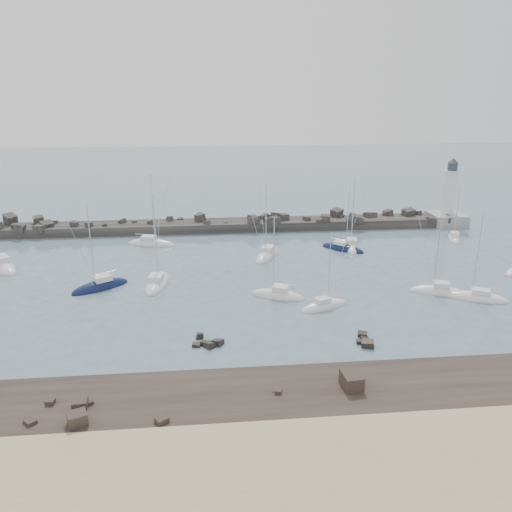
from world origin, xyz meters
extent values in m
plane|color=slate|center=(0.00, 0.00, 0.00)|extent=(400.00, 400.00, 0.00)
cube|color=tan|center=(0.00, -32.00, 0.00)|extent=(140.00, 14.00, 1.00)
cube|color=black|center=(0.00, -22.00, 0.00)|extent=(140.00, 12.00, 0.70)
cube|color=black|center=(-17.91, -20.52, 0.56)|extent=(0.82, 0.75, 0.42)
cube|color=black|center=(-14.75, -23.78, 0.91)|extent=(1.94, 1.85, 1.12)
cube|color=black|center=(2.68, -20.78, 0.51)|extent=(0.77, 0.88, 0.33)
cube|color=black|center=(9.74, -20.52, 1.04)|extent=(1.94, 2.41, 1.39)
cube|color=black|center=(-14.35, -20.89, 0.49)|extent=(0.68, 0.65, 0.29)
cube|color=black|center=(-7.75, -24.11, 0.57)|extent=(1.34, 1.31, 0.43)
cube|color=black|center=(-15.11, -21.29, 0.72)|extent=(1.41, 1.44, 0.75)
cube|color=black|center=(-18.82, -23.16, 0.51)|extent=(1.28, 1.29, 0.32)
cube|color=black|center=(-2.66, -10.27, 0.11)|extent=(1.56, 1.66, 1.15)
cube|color=black|center=(-4.19, -10.20, 0.11)|extent=(1.05, 1.01, 0.60)
cube|color=black|center=(-5.05, -10.50, 0.10)|extent=(1.03, 0.89, 0.61)
cube|color=black|center=(-4.74, -8.66, -0.01)|extent=(0.87, 0.75, 0.68)
cube|color=black|center=(-3.65, -10.54, 0.02)|extent=(2.07, 2.23, 1.39)
cube|color=black|center=(-4.64, -8.57, 0.22)|extent=(0.82, 0.99, 0.90)
cube|color=black|center=(13.91, -12.47, 0.26)|extent=(1.73, 1.56, 1.08)
cube|color=black|center=(14.09, -10.61, -0.02)|extent=(1.14, 1.10, 0.70)
cube|color=black|center=(14.09, -9.85, -0.07)|extent=(1.37, 1.32, 1.06)
cube|color=black|center=(13.90, -11.95, -0.01)|extent=(1.28, 1.27, 0.73)
cube|color=black|center=(13.33, -11.61, -0.02)|extent=(1.00, 0.88, 0.79)
cube|color=#2A2825|center=(-7.50, 38.00, 0.20)|extent=(115.00, 6.00, 3.20)
cube|color=#2A2825|center=(-23.52, 36.62, 1.91)|extent=(1.22, 1.28, 1.15)
cube|color=#2A2825|center=(-26.52, 36.33, 2.04)|extent=(1.70, 1.72, 1.35)
cube|color=#2A2825|center=(5.91, 39.45, 1.84)|extent=(2.78, 2.54, 1.78)
cube|color=#2A2825|center=(5.76, 35.92, 2.28)|extent=(2.63, 2.77, 1.65)
cube|color=#2A2825|center=(34.21, 39.53, 2.03)|extent=(1.50, 1.36, 1.16)
cube|color=#2A2825|center=(-20.51, 38.89, 2.08)|extent=(1.90, 1.74, 1.38)
cube|color=#2A2825|center=(-39.12, 35.44, 2.07)|extent=(2.15, 1.64, 1.93)
cube|color=#2A2825|center=(-11.30, 39.82, 1.79)|extent=(1.39, 1.53, 1.10)
cube|color=#2A2825|center=(-40.41, 36.48, 2.15)|extent=(1.52, 1.49, 1.36)
cube|color=#2A2825|center=(26.57, 35.45, 2.35)|extent=(2.98, 2.49, 2.34)
cube|color=#2A2825|center=(8.71, 39.27, 2.19)|extent=(1.77, 1.64, 1.57)
cube|color=#2A2825|center=(37.58, 39.97, 1.42)|extent=(1.36, 1.43, 0.94)
cube|color=#2A2825|center=(-34.63, 36.98, 2.13)|extent=(3.04, 3.07, 1.82)
cube|color=#2A2825|center=(10.60, 38.92, 2.10)|extent=(1.79, 1.82, 1.49)
cube|color=#2A2825|center=(-35.51, 35.80, 1.83)|extent=(2.67, 2.57, 1.55)
cube|color=#2A2825|center=(30.55, 38.71, 1.90)|extent=(2.91, 2.92, 2.28)
cube|color=#2A2825|center=(16.69, 37.08, 1.83)|extent=(1.75, 1.49, 1.69)
cube|color=#2A2825|center=(23.68, 39.89, 2.23)|extent=(2.95, 3.21, 2.64)
cube|color=#2A2825|center=(-4.99, 40.53, 2.17)|extent=(1.77, 1.77, 2.02)
cube|color=#2A2825|center=(-9.03, 40.22, 1.80)|extent=(1.40, 1.39, 0.92)
cube|color=#2A2825|center=(-42.32, 39.76, 2.69)|extent=(3.29, 3.44, 2.73)
cube|color=#2A2825|center=(12.10, 38.26, 2.03)|extent=(2.41, 2.48, 2.09)
cube|color=#2A2825|center=(34.94, 39.95, 2.17)|extent=(2.07, 2.07, 1.77)
cube|color=#2A2825|center=(20.40, 36.27, 2.33)|extent=(1.94, 1.86, 1.66)
cube|color=#2A2825|center=(9.90, 35.79, 2.04)|extent=(2.70, 2.83, 2.08)
cube|color=#2A2825|center=(47.20, 36.91, 1.66)|extent=(2.47, 2.20, 1.89)
cube|color=#2A2825|center=(19.64, 36.02, 1.99)|extent=(2.36, 1.84, 1.80)
cube|color=#2A2825|center=(-29.51, 37.08, 2.02)|extent=(1.93, 1.70, 1.71)
cube|color=#2A2825|center=(-4.95, 38.68, 2.41)|extent=(2.50, 2.29, 1.82)
cube|color=#2A2825|center=(24.14, 39.38, 1.76)|extent=(2.20, 2.29, 1.45)
cube|color=#2A2825|center=(8.42, 36.37, 2.17)|extent=(1.54, 1.59, 1.25)
cube|color=#2A2825|center=(-11.04, 39.33, 2.06)|extent=(1.40, 1.70, 1.65)
cube|color=#2A2825|center=(41.32, 39.61, 2.13)|extent=(1.70, 1.82, 1.16)
cube|color=#2A2825|center=(38.99, 39.03, 2.37)|extent=(2.82, 2.65, 2.10)
cube|color=#2A2825|center=(8.30, 39.03, 2.02)|extent=(2.43, 2.14, 2.06)
cube|color=#2A2825|center=(46.46, 35.47, 1.62)|extent=(2.29, 2.26, 1.23)
cube|color=#2A2825|center=(-3.58, 36.24, 1.91)|extent=(1.50, 1.63, 1.34)
cube|color=#2A2825|center=(-34.02, 39.77, 1.89)|extent=(1.59, 1.82, 1.26)
cube|color=#2A2825|center=(-18.11, 38.62, 1.71)|extent=(1.25, 1.23, 1.07)
cube|color=#2A2825|center=(-14.71, 37.53, 1.98)|extent=(1.65, 1.59, 1.32)
cube|color=#2A2825|center=(25.65, 35.61, 1.68)|extent=(1.76, 1.65, 1.32)
cube|color=#2A2825|center=(0.08, 36.71, 1.59)|extent=(1.15, 1.07, 0.94)
cube|color=#2A2825|center=(-36.84, 39.53, 2.35)|extent=(2.65, 2.77, 2.26)
cube|color=#2A2825|center=(7.86, 39.13, 1.83)|extent=(2.00, 2.04, 1.22)
cube|color=#2A2825|center=(42.30, 35.45, 1.62)|extent=(1.72, 1.54, 1.45)
cube|color=#2A2825|center=(10.62, 39.43, 2.12)|extent=(2.48, 2.38, 2.02)
cube|color=gray|center=(47.00, 38.00, 0.80)|extent=(7.00, 7.00, 3.00)
cylinder|color=white|center=(47.00, 38.00, 6.80)|extent=(2.50, 2.50, 9.00)
cylinder|color=white|center=(47.00, 38.00, 11.23)|extent=(3.20, 3.20, 0.25)
cylinder|color=#363C41|center=(47.00, 38.00, 12.10)|extent=(2.00, 2.00, 1.60)
cone|color=#363C41|center=(47.00, 38.00, 13.40)|extent=(2.20, 2.20, 1.00)
ellipsoid|color=silver|center=(-36.91, 18.88, 0.05)|extent=(9.47, 10.96, 2.66)
cube|color=silver|center=(-36.58, 18.43, 1.58)|extent=(3.67, 3.84, 0.80)
cylinder|color=silver|center=(-36.11, 17.81, 2.33)|extent=(2.78, 3.62, 0.11)
ellipsoid|color=#0D1639|center=(-19.08, 8.07, 0.05)|extent=(8.49, 6.96, 2.31)
cube|color=silver|center=(-18.73, 8.30, 1.42)|extent=(2.92, 2.75, 0.78)
cylinder|color=silver|center=(-19.64, 7.68, 6.75)|extent=(0.13, 0.13, 11.45)
cylinder|color=silver|center=(-18.24, 8.64, 2.14)|extent=(2.86, 2.01, 0.11)
ellipsoid|color=silver|center=(-11.00, 8.68, 0.05)|extent=(4.20, 9.41, 2.24)
cube|color=silver|center=(-11.07, 8.23, 1.35)|extent=(2.20, 2.80, 0.69)
cylinder|color=silver|center=(-10.89, 9.40, 7.13)|extent=(0.12, 0.12, 12.27)
cylinder|color=silver|center=(-11.17, 7.60, 1.99)|extent=(0.66, 3.61, 0.10)
ellipsoid|color=silver|center=(-13.91, 28.89, 0.05)|extent=(9.45, 4.97, 2.19)
cube|color=silver|center=(-14.34, 29.00, 1.32)|extent=(2.90, 2.39, 0.67)
cylinder|color=silver|center=(-13.21, 28.71, 7.08)|extent=(0.11, 0.11, 12.20)
cylinder|color=silver|center=(-14.96, 29.16, 1.94)|extent=(3.53, 0.99, 0.10)
ellipsoid|color=silver|center=(5.89, 2.41, 0.05)|extent=(7.88, 5.19, 2.12)
cube|color=silver|center=(6.24, 2.26, 1.31)|extent=(2.55, 2.25, 0.73)
cylinder|color=silver|center=(5.34, 2.65, 6.06)|extent=(0.13, 0.13, 10.22)
cylinder|color=silver|center=(6.72, 2.05, 1.99)|extent=(2.82, 1.31, 0.10)
ellipsoid|color=silver|center=(6.53, 19.85, 0.05)|extent=(6.22, 8.89, 2.31)
cube|color=silver|center=(6.72, 20.24, 1.42)|extent=(2.62, 2.93, 0.77)
cylinder|color=silver|center=(6.23, 19.24, 6.84)|extent=(0.13, 0.13, 11.61)
cylinder|color=silver|center=(6.99, 20.78, 2.13)|extent=(1.63, 3.13, 0.11)
ellipsoid|color=silver|center=(11.49, -1.63, 0.05)|extent=(7.24, 4.67, 1.84)
cube|color=silver|center=(11.17, -1.76, 1.14)|extent=(2.34, 2.04, 0.61)
cylinder|color=silver|center=(12.01, -1.42, 5.52)|extent=(0.10, 0.10, 9.38)
cylinder|color=silver|center=(10.72, -1.95, 1.70)|extent=(2.60, 1.15, 0.09)
ellipsoid|color=#0D1639|center=(20.46, 22.57, 0.05)|extent=(7.72, 7.28, 2.00)
cube|color=silver|center=(20.15, 22.84, 1.21)|extent=(2.78, 2.73, 0.62)
cylinder|color=silver|center=(20.94, 22.13, 6.37)|extent=(0.11, 0.11, 10.95)
cylinder|color=silver|center=(19.73, 23.22, 1.78)|extent=(2.47, 2.23, 0.09)
ellipsoid|color=silver|center=(28.44, 1.62, 0.05)|extent=(7.93, 4.55, 2.09)
cube|color=silver|center=(28.80, 1.50, 1.30)|extent=(2.49, 2.10, 0.72)
cylinder|color=silver|center=(27.86, 1.81, 6.05)|extent=(0.12, 0.12, 10.23)
cylinder|color=silver|center=(29.31, 1.34, 1.96)|extent=(2.92, 1.02, 0.10)
ellipsoid|color=silver|center=(22.31, 23.58, 0.05)|extent=(4.29, 8.81, 2.29)
cube|color=silver|center=(22.22, 23.17, 1.40)|extent=(2.15, 2.66, 0.77)
cylinder|color=silver|center=(22.44, 24.24, 6.73)|extent=(0.13, 0.13, 11.41)
cylinder|color=silver|center=(22.10, 22.59, 2.12)|extent=(0.80, 3.33, 0.11)
ellipsoid|color=silver|center=(43.12, 26.40, 0.05)|extent=(3.99, 6.92, 2.01)
cube|color=silver|center=(43.02, 26.09, 1.27)|extent=(1.84, 2.17, 0.73)
cylinder|color=silver|center=(43.29, 26.90, 5.37)|extent=(0.13, 0.13, 8.92)
cylinder|color=silver|center=(42.88, 25.65, 1.95)|extent=(0.91, 2.55, 0.10)
ellipsoid|color=silver|center=(32.81, -0.98, 0.05)|extent=(8.53, 5.67, 2.02)
cube|color=silver|center=(33.18, -1.14, 1.22)|extent=(2.77, 2.45, 0.62)
cylinder|color=silver|center=(32.21, -0.71, 6.45)|extent=(0.11, 0.11, 11.08)
cylinder|color=silver|center=(33.71, -1.38, 1.80)|extent=(3.03, 1.42, 0.09)
camera|label=1|loc=(-3.28, -60.38, 27.11)|focal=35.00mm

